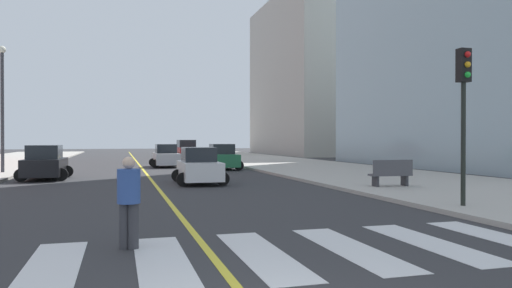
{
  "coord_description": "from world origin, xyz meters",
  "views": [
    {
      "loc": [
        -1.62,
        -4.47,
        2.12
      ],
      "look_at": [
        6.41,
        23.62,
        1.85
      ],
      "focal_mm": 33.7,
      "sensor_mm": 36.0,
      "label": 1
    }
  ],
  "objects_px": {
    "car_black_second": "(45,163)",
    "car_silver_fourth": "(166,156)",
    "car_green_nearest": "(222,157)",
    "park_bench": "(391,174)",
    "car_white_third": "(199,167)",
    "car_red_fifth": "(186,150)",
    "traffic_light_near_corner": "(464,95)",
    "street_lamp": "(2,98)",
    "pedestrian_crossing": "(129,198)"
  },
  "relations": [
    {
      "from": "car_black_second",
      "to": "car_silver_fourth",
      "type": "bearing_deg",
      "value": 54.6
    },
    {
      "from": "car_black_second",
      "to": "car_green_nearest",
      "type": "bearing_deg",
      "value": 29.51
    },
    {
      "from": "park_bench",
      "to": "car_white_third",
      "type": "bearing_deg",
      "value": 58.2
    },
    {
      "from": "car_black_second",
      "to": "car_red_fifth",
      "type": "bearing_deg",
      "value": 67.09
    },
    {
      "from": "car_black_second",
      "to": "car_white_third",
      "type": "xyz_separation_m",
      "value": [
        7.48,
        -4.6,
        -0.04
      ]
    },
    {
      "from": "car_red_fifth",
      "to": "car_silver_fourth",
      "type": "bearing_deg",
      "value": 74.96
    },
    {
      "from": "car_white_third",
      "to": "park_bench",
      "type": "xyz_separation_m",
      "value": [
        7.33,
        -5.08,
        -0.13
      ]
    },
    {
      "from": "traffic_light_near_corner",
      "to": "street_lamp",
      "type": "height_order",
      "value": "street_lamp"
    },
    {
      "from": "street_lamp",
      "to": "park_bench",
      "type": "bearing_deg",
      "value": -38.55
    },
    {
      "from": "park_bench",
      "to": "street_lamp",
      "type": "xyz_separation_m",
      "value": [
        -17.8,
        14.19,
        3.94
      ]
    },
    {
      "from": "car_red_fifth",
      "to": "traffic_light_near_corner",
      "type": "bearing_deg",
      "value": 92.47
    },
    {
      "from": "traffic_light_near_corner",
      "to": "car_green_nearest",
      "type": "bearing_deg",
      "value": -82.57
    },
    {
      "from": "car_green_nearest",
      "to": "car_black_second",
      "type": "height_order",
      "value": "car_black_second"
    },
    {
      "from": "traffic_light_near_corner",
      "to": "street_lamp",
      "type": "xyz_separation_m",
      "value": [
        -16.65,
        20.01,
        1.19
      ]
    },
    {
      "from": "car_silver_fourth",
      "to": "traffic_light_near_corner",
      "type": "xyz_separation_m",
      "value": [
        6.38,
        -25.48,
        2.62
      ]
    },
    {
      "from": "car_white_third",
      "to": "car_green_nearest",
      "type": "bearing_deg",
      "value": -106.77
    },
    {
      "from": "car_red_fifth",
      "to": "pedestrian_crossing",
      "type": "bearing_deg",
      "value": 79.34
    },
    {
      "from": "traffic_light_near_corner",
      "to": "car_red_fifth",
      "type": "bearing_deg",
      "value": -86.02
    },
    {
      "from": "car_silver_fourth",
      "to": "park_bench",
      "type": "relative_size",
      "value": 2.17
    },
    {
      "from": "park_bench",
      "to": "car_black_second",
      "type": "bearing_deg",
      "value": 59.75
    },
    {
      "from": "car_white_third",
      "to": "pedestrian_crossing",
      "type": "bearing_deg",
      "value": 76.12
    },
    {
      "from": "park_bench",
      "to": "car_green_nearest",
      "type": "bearing_deg",
      "value": 17.1
    },
    {
      "from": "street_lamp",
      "to": "car_red_fifth",
      "type": "bearing_deg",
      "value": 55.73
    },
    {
      "from": "park_bench",
      "to": "street_lamp",
      "type": "distance_m",
      "value": 23.1
    },
    {
      "from": "traffic_light_near_corner",
      "to": "pedestrian_crossing",
      "type": "distance_m",
      "value": 10.29
    },
    {
      "from": "car_green_nearest",
      "to": "pedestrian_crossing",
      "type": "bearing_deg",
      "value": 75.68
    },
    {
      "from": "traffic_light_near_corner",
      "to": "pedestrian_crossing",
      "type": "relative_size",
      "value": 2.61
    },
    {
      "from": "car_silver_fourth",
      "to": "street_lamp",
      "type": "relative_size",
      "value": 0.52
    },
    {
      "from": "car_black_second",
      "to": "car_silver_fourth",
      "type": "xyz_separation_m",
      "value": [
        7.27,
        9.97,
        -0.03
      ]
    },
    {
      "from": "car_green_nearest",
      "to": "car_silver_fourth",
      "type": "relative_size",
      "value": 1.04
    },
    {
      "from": "car_black_second",
      "to": "traffic_light_near_corner",
      "type": "xyz_separation_m",
      "value": [
        13.65,
        -15.51,
        2.59
      ]
    },
    {
      "from": "park_bench",
      "to": "street_lamp",
      "type": "height_order",
      "value": "street_lamp"
    },
    {
      "from": "car_black_second",
      "to": "pedestrian_crossing",
      "type": "distance_m",
      "value": 18.36
    },
    {
      "from": "car_red_fifth",
      "to": "street_lamp",
      "type": "bearing_deg",
      "value": 54.22
    },
    {
      "from": "car_white_third",
      "to": "park_bench",
      "type": "height_order",
      "value": "car_white_third"
    },
    {
      "from": "pedestrian_crossing",
      "to": "street_lamp",
      "type": "xyz_separation_m",
      "value": [
        -6.95,
        22.43,
        3.65
      ]
    },
    {
      "from": "pedestrian_crossing",
      "to": "car_silver_fourth",
      "type": "bearing_deg",
      "value": 107.87
    },
    {
      "from": "car_silver_fourth",
      "to": "traffic_light_near_corner",
      "type": "bearing_deg",
      "value": 103.78
    },
    {
      "from": "pedestrian_crossing",
      "to": "street_lamp",
      "type": "relative_size",
      "value": 0.23
    },
    {
      "from": "car_white_third",
      "to": "street_lamp",
      "type": "relative_size",
      "value": 0.52
    },
    {
      "from": "park_bench",
      "to": "traffic_light_near_corner",
      "type": "bearing_deg",
      "value": 171.72
    },
    {
      "from": "car_white_third",
      "to": "car_silver_fourth",
      "type": "height_order",
      "value": "car_silver_fourth"
    },
    {
      "from": "car_white_third",
      "to": "street_lamp",
      "type": "distance_m",
      "value": 14.4
    },
    {
      "from": "car_black_second",
      "to": "park_bench",
      "type": "bearing_deg",
      "value": -32.48
    },
    {
      "from": "car_green_nearest",
      "to": "pedestrian_crossing",
      "type": "xyz_separation_m",
      "value": [
        -6.9,
        -23.9,
        0.14
      ]
    },
    {
      "from": "pedestrian_crossing",
      "to": "street_lamp",
      "type": "height_order",
      "value": "street_lamp"
    },
    {
      "from": "car_green_nearest",
      "to": "park_bench",
      "type": "bearing_deg",
      "value": 105.96
    },
    {
      "from": "car_white_third",
      "to": "car_red_fifth",
      "type": "distance_m",
      "value": 29.62
    },
    {
      "from": "car_red_fifth",
      "to": "park_bench",
      "type": "bearing_deg",
      "value": 95.04
    },
    {
      "from": "car_silver_fourth",
      "to": "pedestrian_crossing",
      "type": "height_order",
      "value": "pedestrian_crossing"
    }
  ]
}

